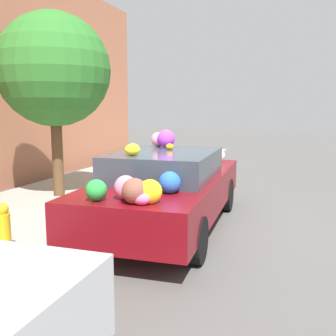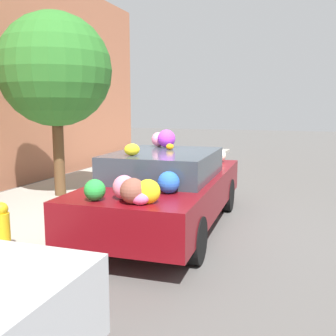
% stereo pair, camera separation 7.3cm
% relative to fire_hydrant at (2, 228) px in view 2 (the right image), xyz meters
% --- Properties ---
extents(ground_plane, '(60.00, 60.00, 0.00)m').
position_rel_fire_hydrant_xyz_m(ground_plane, '(2.20, -1.47, -0.47)').
color(ground_plane, '#565451').
extents(sidewalk_curb, '(24.00, 3.20, 0.13)m').
position_rel_fire_hydrant_xyz_m(sidewalk_curb, '(2.20, 1.23, -0.41)').
color(sidewalk_curb, '#9E998E').
rests_on(sidewalk_curb, ground).
extents(street_tree, '(2.42, 2.42, 3.95)m').
position_rel_fire_hydrant_xyz_m(street_tree, '(3.27, 1.38, 2.38)').
color(street_tree, brown).
rests_on(street_tree, sidewalk_curb).
extents(fire_hydrant, '(0.20, 0.20, 0.70)m').
position_rel_fire_hydrant_xyz_m(fire_hydrant, '(0.00, 0.00, 0.00)').
color(fire_hydrant, gold).
rests_on(fire_hydrant, sidewalk_curb).
extents(art_car, '(4.66, 2.02, 1.68)m').
position_rel_fire_hydrant_xyz_m(art_car, '(2.14, -1.59, 0.26)').
color(art_car, maroon).
rests_on(art_car, ground).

